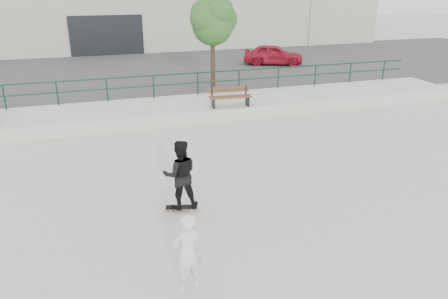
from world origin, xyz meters
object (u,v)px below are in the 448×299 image
object	(u,v)px
skateboard	(181,207)
bench_right	(230,97)
standing_skater	(180,175)
seated_skater	(188,253)
red_car	(273,55)
tree	(213,20)

from	to	relation	value
skateboard	bench_right	bearing A→B (deg)	77.61
standing_skater	skateboard	bearing A→B (deg)	91.47
standing_skater	seated_skater	world-z (taller)	standing_skater
red_car	seated_skater	xyz separation A→B (m)	(-9.96, -18.48, -0.35)
bench_right	red_car	world-z (taller)	red_car
skateboard	seated_skater	xyz separation A→B (m)	(-0.54, -2.96, 0.70)
tree	standing_skater	distance (m)	11.61
bench_right	standing_skater	distance (m)	8.03
skateboard	standing_skater	distance (m)	0.90
tree	seated_skater	distance (m)	14.55
bench_right	seated_skater	distance (m)	10.94
tree	skateboard	size ratio (longest dim) A/B	5.27
tree	skateboard	distance (m)	11.85
tree	red_car	size ratio (longest dim) A/B	1.16
standing_skater	seated_skater	bearing A→B (deg)	85.60
bench_right	standing_skater	xyz separation A→B (m)	(-3.71, -7.12, 0.07)
bench_right	tree	world-z (taller)	tree
seated_skater	standing_skater	bearing A→B (deg)	-112.34
red_car	seated_skater	distance (m)	20.99
bench_right	red_car	size ratio (longest dim) A/B	0.49
red_car	skateboard	bearing A→B (deg)	172.86
bench_right	tree	size ratio (longest dim) A/B	0.42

